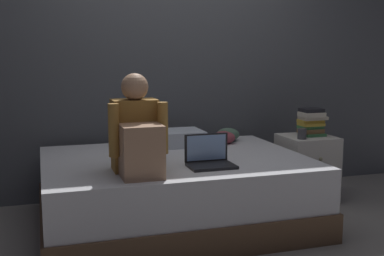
{
  "coord_description": "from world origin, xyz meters",
  "views": [
    {
      "loc": [
        -1.17,
        -3.2,
        1.31
      ],
      "look_at": [
        -0.12,
        0.1,
        0.78
      ],
      "focal_mm": 45.38,
      "sensor_mm": 36.0,
      "label": 1
    }
  ],
  "objects_px": {
    "bed": "(175,191)",
    "nightstand": "(307,168)",
    "clothes_pile": "(226,136)",
    "book_stack": "(311,122)",
    "pillow": "(170,138)",
    "mug": "(302,134)",
    "laptop": "(209,158)",
    "person_sitting": "(137,135)"
  },
  "relations": [
    {
      "from": "bed",
      "to": "nightstand",
      "type": "height_order",
      "value": "nightstand"
    },
    {
      "from": "clothes_pile",
      "to": "book_stack",
      "type": "bearing_deg",
      "value": -16.53
    },
    {
      "from": "pillow",
      "to": "mug",
      "type": "relative_size",
      "value": 6.22
    },
    {
      "from": "bed",
      "to": "mug",
      "type": "height_order",
      "value": "mug"
    },
    {
      "from": "bed",
      "to": "clothes_pile",
      "type": "bearing_deg",
      "value": 37.75
    },
    {
      "from": "bed",
      "to": "book_stack",
      "type": "height_order",
      "value": "book_stack"
    },
    {
      "from": "laptop",
      "to": "mug",
      "type": "distance_m",
      "value": 1.13
    },
    {
      "from": "nightstand",
      "to": "pillow",
      "type": "bearing_deg",
      "value": 170.56
    },
    {
      "from": "person_sitting",
      "to": "book_stack",
      "type": "bearing_deg",
      "value": 20.94
    },
    {
      "from": "laptop",
      "to": "mug",
      "type": "xyz_separation_m",
      "value": [
        1.02,
        0.49,
        0.05
      ]
    },
    {
      "from": "laptop",
      "to": "clothes_pile",
      "type": "relative_size",
      "value": 1.14
    },
    {
      "from": "bed",
      "to": "nightstand",
      "type": "distance_m",
      "value": 1.32
    },
    {
      "from": "book_stack",
      "to": "clothes_pile",
      "type": "distance_m",
      "value": 0.77
    },
    {
      "from": "nightstand",
      "to": "person_sitting",
      "type": "xyz_separation_m",
      "value": [
        -1.66,
        -0.65,
        0.49
      ]
    },
    {
      "from": "nightstand",
      "to": "pillow",
      "type": "xyz_separation_m",
      "value": [
        -1.22,
        0.2,
        0.3
      ]
    },
    {
      "from": "mug",
      "to": "clothes_pile",
      "type": "height_order",
      "value": "mug"
    },
    {
      "from": "pillow",
      "to": "mug",
      "type": "height_order",
      "value": "mug"
    },
    {
      "from": "pillow",
      "to": "nightstand",
      "type": "bearing_deg",
      "value": -9.44
    },
    {
      "from": "nightstand",
      "to": "clothes_pile",
      "type": "xyz_separation_m",
      "value": [
        -0.7,
        0.22,
        0.29
      ]
    },
    {
      "from": "book_stack",
      "to": "mug",
      "type": "height_order",
      "value": "book_stack"
    },
    {
      "from": "nightstand",
      "to": "person_sitting",
      "type": "height_order",
      "value": "person_sitting"
    },
    {
      "from": "person_sitting",
      "to": "clothes_pile",
      "type": "bearing_deg",
      "value": 41.94
    },
    {
      "from": "pillow",
      "to": "book_stack",
      "type": "distance_m",
      "value": 1.27
    },
    {
      "from": "bed",
      "to": "pillow",
      "type": "distance_m",
      "value": 0.57
    },
    {
      "from": "laptop",
      "to": "pillow",
      "type": "bearing_deg",
      "value": 95.05
    },
    {
      "from": "clothes_pile",
      "to": "person_sitting",
      "type": "bearing_deg",
      "value": -138.06
    },
    {
      "from": "nightstand",
      "to": "mug",
      "type": "bearing_deg",
      "value": -137.31
    },
    {
      "from": "person_sitting",
      "to": "clothes_pile",
      "type": "relative_size",
      "value": 2.33
    },
    {
      "from": "laptop",
      "to": "pillow",
      "type": "height_order",
      "value": "laptop"
    },
    {
      "from": "book_stack",
      "to": "laptop",
      "type": "bearing_deg",
      "value": -152.67
    },
    {
      "from": "laptop",
      "to": "mug",
      "type": "height_order",
      "value": "laptop"
    },
    {
      "from": "pillow",
      "to": "book_stack",
      "type": "xyz_separation_m",
      "value": [
        1.25,
        -0.2,
        0.12
      ]
    },
    {
      "from": "bed",
      "to": "laptop",
      "type": "height_order",
      "value": "laptop"
    },
    {
      "from": "laptop",
      "to": "mug",
      "type": "bearing_deg",
      "value": 25.7
    },
    {
      "from": "clothes_pile",
      "to": "mug",
      "type": "bearing_deg",
      "value": -30.61
    },
    {
      "from": "nightstand",
      "to": "clothes_pile",
      "type": "height_order",
      "value": "clothes_pile"
    },
    {
      "from": "mug",
      "to": "pillow",
      "type": "bearing_deg",
      "value": 163.49
    },
    {
      "from": "person_sitting",
      "to": "book_stack",
      "type": "xyz_separation_m",
      "value": [
        1.7,
        0.65,
        -0.07
      ]
    },
    {
      "from": "laptop",
      "to": "pillow",
      "type": "distance_m",
      "value": 0.82
    },
    {
      "from": "person_sitting",
      "to": "laptop",
      "type": "bearing_deg",
      "value": 4.37
    },
    {
      "from": "person_sitting",
      "to": "book_stack",
      "type": "height_order",
      "value": "person_sitting"
    },
    {
      "from": "mug",
      "to": "clothes_pile",
      "type": "relative_size",
      "value": 0.32
    }
  ]
}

